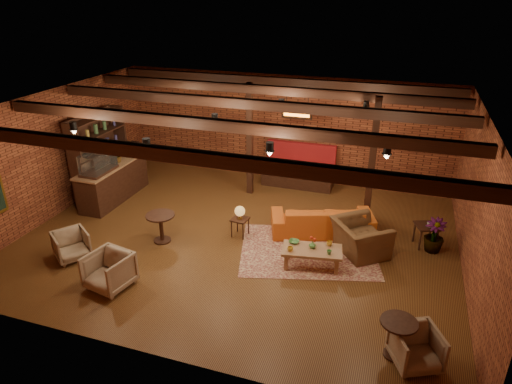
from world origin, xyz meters
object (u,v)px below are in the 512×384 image
(armchair_b, at_px, (109,269))
(round_table_left, at_px, (161,223))
(sofa, at_px, (322,219))
(armchair_right, at_px, (361,233))
(round_table_right, at_px, (397,333))
(plant_tall, at_px, (440,203))
(side_table_lamp, at_px, (240,213))
(side_table_book, at_px, (427,227))
(armchair_far, at_px, (416,346))
(coffee_table, at_px, (311,251))
(armchair_a, at_px, (71,244))

(armchair_b, bearing_deg, round_table_left, 98.55)
(sofa, height_order, armchair_right, armchair_right)
(round_table_right, bearing_deg, plant_tall, 79.88)
(side_table_lamp, bearing_deg, sofa, 23.39)
(side_table_book, bearing_deg, sofa, -177.08)
(side_table_lamp, distance_m, armchair_right, 2.83)
(armchair_far, bearing_deg, round_table_left, 133.54)
(coffee_table, xyz_separation_m, side_table_book, (2.33, 1.68, 0.11))
(armchair_b, height_order, plant_tall, plant_tall)
(round_table_right, bearing_deg, side_table_lamp, 142.37)
(coffee_table, distance_m, side_table_lamp, 2.06)
(sofa, bearing_deg, coffee_table, 73.15)
(side_table_book, relative_size, armchair_far, 0.87)
(armchair_right, bearing_deg, plant_tall, -106.67)
(side_table_lamp, distance_m, round_table_right, 4.74)
(round_table_right, relative_size, armchair_far, 0.97)
(coffee_table, bearing_deg, round_table_right, -49.05)
(coffee_table, distance_m, round_table_left, 3.57)
(round_table_left, relative_size, armchair_b, 0.85)
(coffee_table, xyz_separation_m, round_table_left, (-3.57, -0.06, 0.09))
(sofa, distance_m, side_table_book, 2.40)
(round_table_left, bearing_deg, side_table_book, 16.43)
(plant_tall, bearing_deg, round_table_left, -165.65)
(armchair_b, bearing_deg, coffee_table, 39.87)
(round_table_left, bearing_deg, armchair_b, -92.87)
(armchair_right, relative_size, plant_tall, 0.48)
(round_table_left, relative_size, armchair_right, 0.60)
(armchair_far, bearing_deg, round_table_right, 137.37)
(armchair_right, bearing_deg, round_table_left, 64.65)
(coffee_table, height_order, armchair_right, armchair_right)
(sofa, xyz_separation_m, armchair_far, (2.22, -3.78, 0.00))
(round_table_left, height_order, armchair_right, armchair_right)
(sofa, xyz_separation_m, side_table_lamp, (-1.84, -0.80, 0.24))
(round_table_right, bearing_deg, coffee_table, 130.95)
(sofa, height_order, armchair_a, sofa)
(armchair_far, bearing_deg, sofa, 94.67)
(armchair_right, bearing_deg, armchair_far, 164.23)
(side_table_book, bearing_deg, coffee_table, -144.23)
(armchair_b, relative_size, armchair_far, 1.14)
(armchair_a, distance_m, armchair_b, 1.57)
(side_table_lamp, distance_m, armchair_far, 5.05)
(sofa, relative_size, plant_tall, 1.01)
(round_table_right, bearing_deg, armchair_b, 178.49)
(coffee_table, xyz_separation_m, armchair_right, (0.92, 0.90, 0.12))
(armchair_b, relative_size, armchair_right, 0.70)
(side_table_book, bearing_deg, plant_tall, -48.10)
(coffee_table, xyz_separation_m, armchair_b, (-3.67, -1.99, 0.02))
(side_table_book, bearing_deg, armchair_a, -157.89)
(armchair_a, height_order, plant_tall, plant_tall)
(armchair_right, bearing_deg, armchair_b, 84.78)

